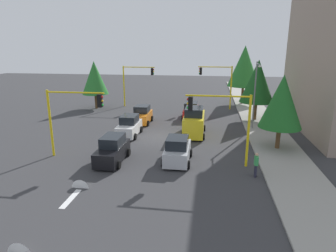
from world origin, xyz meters
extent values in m
plane|color=#353538|center=(0.00, 0.00, 0.00)|extent=(120.00, 120.00, 0.00)
cube|color=gray|center=(-5.00, 10.50, 0.07)|extent=(80.00, 4.00, 0.15)
cube|color=silver|center=(12.30, -3.00, 0.01)|extent=(2.20, 0.36, 0.01)
cone|color=silver|center=(11.00, -3.00, 0.01)|extent=(0.01, 1.10, 1.10)
cylinder|color=yellow|center=(6.00, -7.50, 2.64)|extent=(0.18, 0.18, 5.28)
cylinder|color=yellow|center=(6.00, -5.25, 5.13)|extent=(0.12, 4.50, 0.12)
cube|color=black|center=(6.00, -3.36, 4.55)|extent=(0.36, 0.32, 0.96)
sphere|color=red|center=(6.00, -3.18, 4.85)|extent=(0.18, 0.18, 0.18)
sphere|color=yellow|center=(6.00, -3.18, 4.55)|extent=(0.18, 0.18, 0.18)
sphere|color=green|center=(6.00, -3.18, 4.25)|extent=(0.18, 0.18, 0.18)
cylinder|color=yellow|center=(-14.00, -7.50, 2.88)|extent=(0.18, 0.18, 5.75)
cylinder|color=yellow|center=(-14.00, -5.25, 5.60)|extent=(0.12, 4.50, 0.12)
cube|color=black|center=(-14.00, -3.36, 5.02)|extent=(0.36, 0.32, 0.96)
sphere|color=red|center=(-14.00, -3.18, 5.32)|extent=(0.18, 0.18, 0.18)
sphere|color=yellow|center=(-14.00, -3.18, 5.02)|extent=(0.18, 0.18, 0.18)
sphere|color=green|center=(-14.00, -3.18, 4.72)|extent=(0.18, 0.18, 0.18)
cylinder|color=yellow|center=(-14.00, 7.50, 2.94)|extent=(0.18, 0.18, 5.88)
cylinder|color=yellow|center=(-14.00, 5.25, 5.73)|extent=(0.12, 4.50, 0.12)
cube|color=black|center=(-14.00, 3.36, 5.15)|extent=(0.36, 0.32, 0.96)
sphere|color=red|center=(-14.00, 3.18, 5.45)|extent=(0.18, 0.18, 0.18)
sphere|color=yellow|center=(-14.00, 3.18, 5.15)|extent=(0.18, 0.18, 0.18)
sphere|color=green|center=(-14.00, 3.18, 4.85)|extent=(0.18, 0.18, 0.18)
cylinder|color=yellow|center=(6.00, 7.50, 2.63)|extent=(0.18, 0.18, 5.27)
cylinder|color=yellow|center=(6.00, 5.25, 5.12)|extent=(0.12, 4.50, 0.12)
cube|color=black|center=(6.00, 3.36, 4.54)|extent=(0.36, 0.32, 0.96)
sphere|color=red|center=(6.00, 3.18, 4.84)|extent=(0.18, 0.18, 0.18)
sphere|color=yellow|center=(6.00, 3.18, 4.54)|extent=(0.18, 0.18, 0.18)
sphere|color=green|center=(6.00, 3.18, 4.24)|extent=(0.18, 0.18, 0.18)
cylinder|color=slate|center=(-4.00, 9.20, 3.50)|extent=(0.14, 0.14, 7.00)
cylinder|color=slate|center=(-3.10, 9.20, 6.80)|extent=(1.80, 0.10, 0.10)
ellipsoid|color=silver|center=(-2.20, 9.20, 6.65)|extent=(0.56, 0.28, 0.20)
cylinder|color=brown|center=(-18.00, 9.50, 1.46)|extent=(0.36, 0.36, 2.92)
cone|color=#28752D|center=(-18.00, 9.50, 5.63)|extent=(4.66, 4.66, 5.83)
cylinder|color=brown|center=(2.00, 10.50, 1.08)|extent=(0.36, 0.36, 2.17)
cone|color=#1E6023|center=(2.00, 10.50, 4.14)|extent=(3.47, 3.47, 4.34)
cylinder|color=brown|center=(-8.00, 10.00, 1.20)|extent=(0.36, 0.36, 2.40)
cone|color=#19511E|center=(-8.00, 10.00, 4.60)|extent=(3.84, 3.84, 4.80)
cylinder|color=brown|center=(-12.00, -11.00, 1.11)|extent=(0.36, 0.36, 2.23)
cone|color=#28752D|center=(-12.00, -11.00, 4.26)|extent=(3.56, 3.56, 4.46)
cube|color=yellow|center=(-1.33, 3.27, 1.09)|extent=(4.80, 1.90, 1.85)
cube|color=black|center=(-1.09, 3.27, 2.40)|extent=(2.50, 1.67, 0.76)
cylinder|color=black|center=(-2.82, 2.26, 0.30)|extent=(0.60, 0.20, 0.60)
cylinder|color=black|center=(-2.82, 4.28, 0.30)|extent=(0.60, 0.20, 0.60)
cylinder|color=black|center=(0.16, 2.26, 0.30)|extent=(0.60, 0.20, 0.60)
cylinder|color=black|center=(0.16, 4.28, 0.30)|extent=(0.60, 0.20, 0.60)
cube|color=#B2B5BA|center=(5.84, 2.45, 0.69)|extent=(3.83, 1.75, 1.05)
cube|color=black|center=(6.03, 2.45, 1.60)|extent=(1.99, 1.54, 0.76)
cylinder|color=black|center=(4.66, 1.51, 0.30)|extent=(0.60, 0.20, 0.60)
cylinder|color=black|center=(4.66, 3.39, 0.30)|extent=(0.60, 0.20, 0.60)
cylinder|color=black|center=(7.03, 1.51, 0.30)|extent=(0.60, 0.20, 0.60)
cylinder|color=black|center=(7.03, 3.39, 0.30)|extent=(0.60, 0.20, 0.60)
cube|color=white|center=(-0.16, -2.97, 0.69)|extent=(4.01, 1.68, 1.05)
cube|color=black|center=(-0.36, -2.97, 1.60)|extent=(2.08, 1.48, 0.76)
cylinder|color=black|center=(1.08, -2.07, 0.30)|extent=(0.60, 0.20, 0.60)
cylinder|color=black|center=(1.08, -3.87, 0.30)|extent=(0.60, 0.20, 0.60)
cylinder|color=black|center=(-1.40, -2.07, 0.30)|extent=(0.60, 0.20, 0.60)
cylinder|color=black|center=(-1.40, -3.87, 0.30)|extent=(0.60, 0.20, 0.60)
cube|color=black|center=(6.50, -2.43, 0.69)|extent=(4.16, 1.65, 1.05)
cube|color=black|center=(6.30, -2.43, 1.60)|extent=(2.16, 1.45, 0.76)
cylinder|color=black|center=(7.79, -1.54, 0.30)|extent=(0.60, 0.20, 0.60)
cylinder|color=black|center=(7.79, -3.31, 0.30)|extent=(0.60, 0.20, 0.60)
cylinder|color=black|center=(5.22, -1.54, 0.30)|extent=(0.60, 0.20, 0.60)
cylinder|color=black|center=(5.22, -3.31, 0.30)|extent=(0.60, 0.20, 0.60)
cube|color=red|center=(-8.23, 2.50, 0.69)|extent=(4.13, 1.66, 1.05)
cube|color=black|center=(-8.03, 2.50, 1.60)|extent=(2.15, 1.46, 0.76)
cylinder|color=black|center=(-9.51, 1.61, 0.30)|extent=(0.60, 0.20, 0.60)
cylinder|color=black|center=(-9.51, 3.39, 0.30)|extent=(0.60, 0.20, 0.60)
cylinder|color=black|center=(-6.95, 1.61, 0.30)|extent=(0.60, 0.20, 0.60)
cylinder|color=black|center=(-6.95, 3.39, 0.30)|extent=(0.60, 0.20, 0.60)
cube|color=orange|center=(-4.98, -2.82, 0.69)|extent=(3.65, 1.75, 1.05)
cube|color=black|center=(-5.16, -2.82, 1.60)|extent=(1.90, 1.54, 0.76)
cylinder|color=black|center=(-3.85, -1.89, 0.30)|extent=(0.60, 0.20, 0.60)
cylinder|color=black|center=(-3.85, -3.76, 0.30)|extent=(0.60, 0.20, 0.60)
cylinder|color=black|center=(-6.11, -1.89, 0.30)|extent=(0.60, 0.20, 0.60)
cylinder|color=black|center=(-6.11, -3.76, 0.30)|extent=(0.60, 0.20, 0.60)
cylinder|color=#262638|center=(7.85, 7.92, 0.42)|extent=(0.16, 0.16, 0.85)
cylinder|color=#262638|center=(7.65, 7.92, 0.42)|extent=(0.16, 0.16, 0.85)
cube|color=green|center=(7.75, 7.92, 1.15)|extent=(0.40, 0.24, 0.60)
sphere|color=tan|center=(7.75, 7.92, 1.59)|extent=(0.22, 0.22, 0.22)
camera|label=1|loc=(26.46, 4.71, 8.51)|focal=31.31mm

